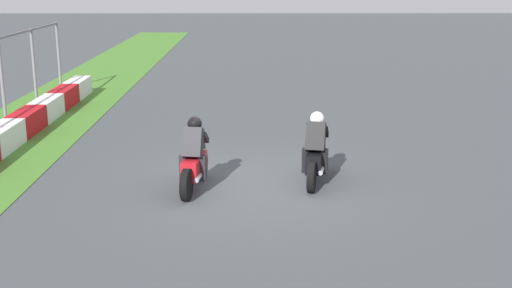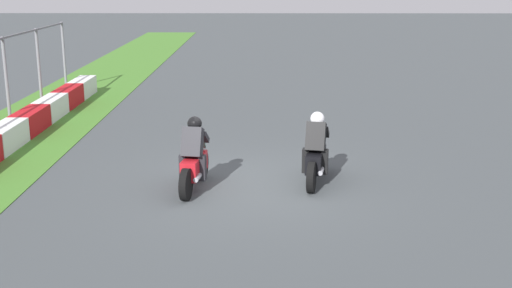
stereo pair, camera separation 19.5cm
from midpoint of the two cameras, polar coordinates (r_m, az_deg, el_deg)
ground_plane at (r=13.80m, az=-0.57°, el=-3.57°), size 120.00×120.00×0.00m
rider_lane_a at (r=13.86m, az=4.85°, el=-0.85°), size 2.03×0.63×1.51m
rider_lane_b at (r=13.41m, az=-5.84°, el=-1.42°), size 2.04×0.59×1.51m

